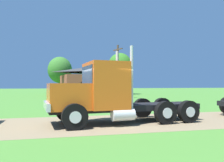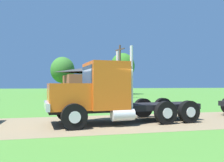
% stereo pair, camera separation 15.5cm
% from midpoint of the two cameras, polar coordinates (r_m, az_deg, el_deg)
% --- Properties ---
extents(ground_plane, '(200.00, 200.00, 0.00)m').
position_cam_midpoint_polar(ground_plane, '(11.16, -2.73, -10.24)').
color(ground_plane, '#47802F').
extents(dirt_track, '(120.00, 5.22, 0.01)m').
position_cam_midpoint_polar(dirt_track, '(11.16, -2.73, -10.22)').
color(dirt_track, '#857253').
rests_on(dirt_track, ground_plane).
extents(truck_foreground_white, '(7.66, 3.26, 3.55)m').
position_cam_midpoint_polar(truck_foreground_white, '(10.93, -2.24, -3.47)').
color(truck_foreground_white, black).
rests_on(truck_foreground_white, ground_plane).
extents(shed_building, '(9.72, 9.14, 4.77)m').
position_cam_midpoint_polar(shed_building, '(39.45, -5.89, -0.17)').
color(shed_building, '#964934').
rests_on(shed_building, ground_plane).
extents(utility_pole_far, '(0.73, 2.15, 7.08)m').
position_cam_midpoint_polar(utility_pole_far, '(30.87, 1.28, 2.78)').
color(utility_pole_far, brown).
rests_on(utility_pole_far, ground_plane).
extents(tree_mid, '(4.76, 4.76, 7.35)m').
position_cam_midpoint_polar(tree_mid, '(47.55, -12.74, 2.65)').
color(tree_mid, '#513823').
rests_on(tree_mid, ground_plane).
extents(tree_right, '(4.48, 4.48, 7.69)m').
position_cam_midpoint_polar(tree_right, '(43.37, 1.89, 3.61)').
color(tree_right, '#513823').
rests_on(tree_right, ground_plane).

